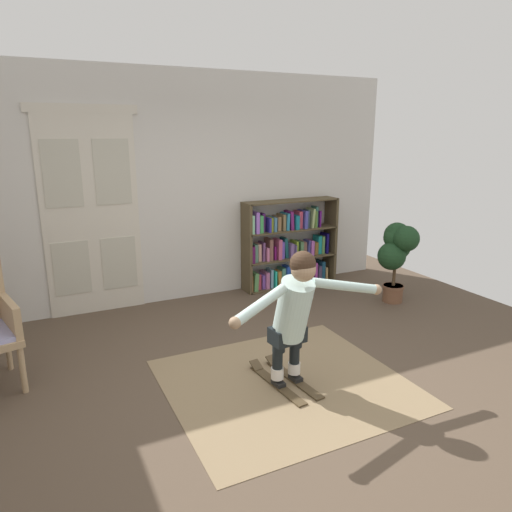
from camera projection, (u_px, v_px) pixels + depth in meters
name	position (u px, v px, depth m)	size (l,w,h in m)	color
ground_plane	(277.00, 387.00, 4.09)	(7.20, 7.20, 0.00)	brown
back_wall	(181.00, 188.00, 5.98)	(6.00, 0.10, 2.90)	silver
double_door	(91.00, 213.00, 5.52)	(1.22, 0.05, 2.45)	beige
rug	(286.00, 383.00, 4.15)	(2.02, 1.88, 0.01)	#887151
bookshelf	(288.00, 248.00, 6.64)	(1.40, 0.30, 1.24)	#4E412B
potted_plant	(397.00, 249.00, 5.99)	(0.47, 0.50, 1.03)	brown
skis_pair	(284.00, 379.00, 4.17)	(0.35, 0.81, 0.07)	#4B3B25
person_skier	(295.00, 308.00, 3.87)	(1.47, 0.59, 1.17)	white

